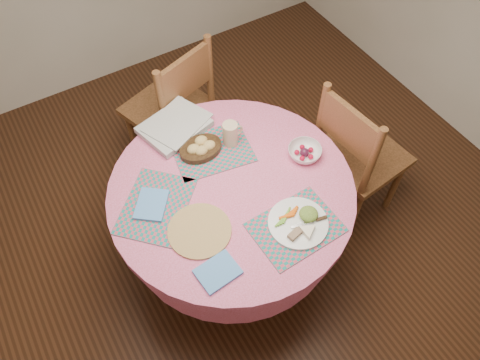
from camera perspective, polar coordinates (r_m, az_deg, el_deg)
The scene contains 16 objects.
ground at distance 2.97m, azimuth -0.84°, elevation -9.29°, with size 4.00×4.00×0.00m, color #331C0F.
room_envelope at distance 1.63m, azimuth -1.59°, elevation 18.89°, with size 4.01×4.01×2.71m.
dining_table at distance 2.49m, azimuth -0.99°, elevation -3.52°, with size 1.24×1.24×0.75m.
chair_right at distance 2.82m, azimuth 13.94°, elevation 3.04°, with size 0.50×0.51×1.01m.
chair_back at distance 3.02m, azimuth -8.10°, elevation 8.83°, with size 0.60×0.59×1.03m.
placemat_front at distance 2.21m, azimuth 6.79°, elevation -5.76°, with size 0.40×0.30×0.01m, color #167E76.
placemat_left at distance 2.30m, azimuth -10.21°, elevation -3.13°, with size 0.40×0.30×0.01m, color #167E76.
placemat_back at distance 2.47m, azimuth -3.38°, elevation 3.59°, with size 0.40×0.30×0.01m, color #167E76.
wicker_trivet at distance 2.19m, azimuth -4.96°, elevation -6.18°, with size 0.30×0.30×0.01m, color olive.
napkin_near at distance 2.09m, azimuth -2.72°, elevation -11.12°, with size 0.18×0.14×0.01m, color #5390D7.
napkin_far at distance 2.29m, azimuth -10.74°, elevation -2.94°, with size 0.18×0.14×0.01m, color #5390D7.
dinner_plate at distance 2.21m, azimuth 7.33°, elevation -5.14°, with size 0.28×0.28×0.05m.
bread_bowl at distance 2.45m, azimuth -4.80°, elevation 3.95°, with size 0.23×0.23×0.08m.
latte_mug at distance 2.45m, azimuth -1.15°, elevation 5.67°, with size 0.12×0.08×0.14m.
fruit_bowl at distance 2.45m, azimuth 7.88°, elevation 3.36°, with size 0.21×0.21×0.05m.
newspaper_stack at distance 2.57m, azimuth -7.95°, elevation 6.55°, with size 0.42×0.36×0.04m.
Camera 1 is at (-0.65, -1.17, 2.65)m, focal length 35.00 mm.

